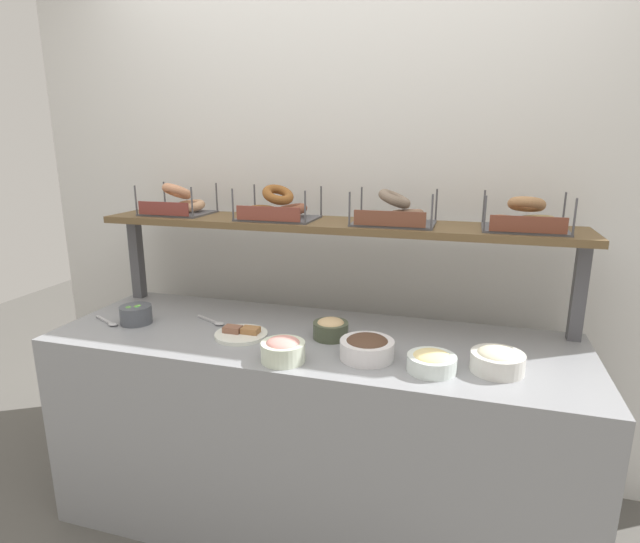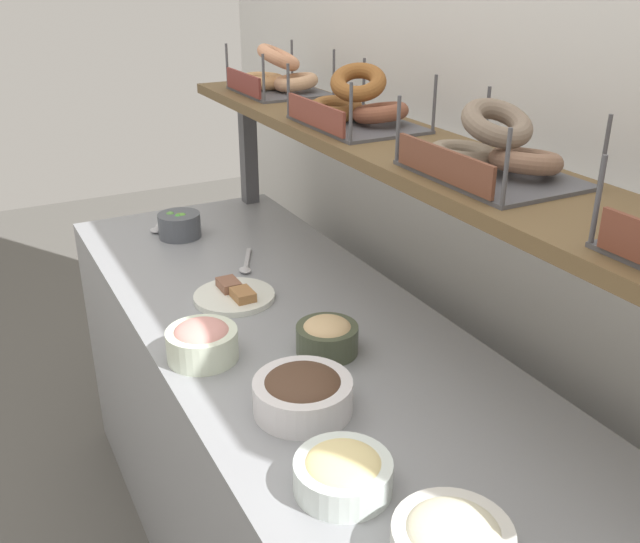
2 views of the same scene
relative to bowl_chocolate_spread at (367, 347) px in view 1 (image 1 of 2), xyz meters
name	(u,v)px [view 1 (image 1 of 2)]	position (x,y,z in m)	size (l,w,h in m)	color
ground_plane	(313,515)	(-0.25, 0.14, -0.89)	(8.00, 8.00, 0.00)	#595651
back_wall	(346,229)	(-0.25, 0.69, 0.31)	(3.32, 0.06, 2.40)	silver
deli_counter	(313,430)	(-0.25, 0.14, -0.47)	(2.12, 0.70, 0.85)	gray
shelf_riser_left	(137,258)	(-1.25, 0.41, 0.16)	(0.05, 0.05, 0.40)	#4C4C51
shelf_riser_right	(579,291)	(0.75, 0.41, 0.16)	(0.05, 0.05, 0.40)	#4C4C51
upper_shelf	(331,225)	(-0.25, 0.41, 0.37)	(2.08, 0.32, 0.03)	brown
bowl_chocolate_spread	(367,347)	(0.00, 0.00, 0.00)	(0.20, 0.20, 0.09)	silver
bowl_potato_salad	(498,360)	(0.45, 0.02, 0.00)	(0.18, 0.18, 0.08)	silver
bowl_veggie_mix	(136,314)	(-1.03, 0.07, 0.00)	(0.13, 0.13, 0.08)	#4B5058
bowl_lox_spread	(283,349)	(-0.28, -0.11, 0.00)	(0.16, 0.16, 0.09)	silver
bowl_egg_salad	(432,361)	(0.23, -0.04, -0.01)	(0.17, 0.17, 0.07)	white
bowl_hummus	(331,328)	(-0.18, 0.15, 0.00)	(0.14, 0.14, 0.08)	#444C38
serving_plate_white	(241,334)	(-0.53, 0.06, -0.03)	(0.21, 0.21, 0.04)	white
serving_spoon_near_plate	(109,322)	(-1.14, 0.03, -0.04)	(0.17, 0.09, 0.01)	#B7B7BC
serving_spoon_by_edge	(214,322)	(-0.71, 0.17, -0.04)	(0.17, 0.09, 0.01)	#B7B7BC
bagel_basket_sesame	(177,204)	(-1.01, 0.42, 0.44)	(0.30, 0.26, 0.15)	#4C4C51
bagel_basket_cinnamon_raisin	(278,208)	(-0.49, 0.40, 0.44)	(0.34, 0.25, 0.16)	#4C4C51
bagel_basket_poppy	(393,213)	(0.02, 0.40, 0.43)	(0.33, 0.26, 0.15)	#4C4C51
bagel_basket_everything	(525,219)	(0.53, 0.41, 0.43)	(0.32, 0.26, 0.14)	#4C4C51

